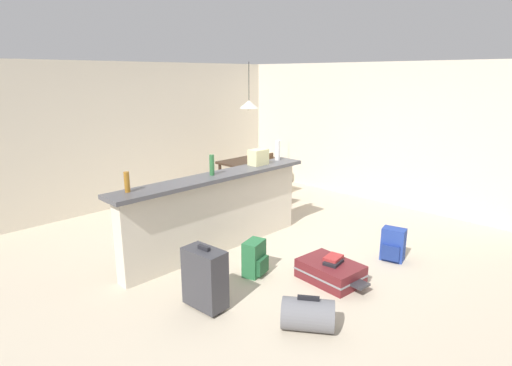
% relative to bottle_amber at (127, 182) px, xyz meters
% --- Properties ---
extents(ground_plane, '(13.00, 13.00, 0.05)m').
position_rel_bottle_amber_xyz_m(ground_plane, '(1.73, -0.37, -1.18)').
color(ground_plane, beige).
extents(wall_back, '(6.60, 0.10, 2.50)m').
position_rel_bottle_amber_xyz_m(wall_back, '(1.73, 2.68, 0.09)').
color(wall_back, beige).
rests_on(wall_back, ground_plane).
extents(wall_right, '(0.10, 6.00, 2.50)m').
position_rel_bottle_amber_xyz_m(wall_right, '(4.78, -0.07, 0.09)').
color(wall_right, beige).
rests_on(wall_right, ground_plane).
extents(partition_half_wall, '(2.80, 0.20, 0.99)m').
position_rel_bottle_amber_xyz_m(partition_half_wall, '(1.20, -0.07, -0.66)').
color(partition_half_wall, beige).
rests_on(partition_half_wall, ground_plane).
extents(bar_countertop, '(2.96, 0.40, 0.05)m').
position_rel_bottle_amber_xyz_m(bar_countertop, '(1.20, -0.07, -0.14)').
color(bar_countertop, '#4C4C51').
rests_on(bar_countertop, partition_half_wall).
extents(bottle_amber, '(0.06, 0.06, 0.23)m').
position_rel_bottle_amber_xyz_m(bottle_amber, '(0.00, 0.00, 0.00)').
color(bottle_amber, '#9E661E').
rests_on(bottle_amber, bar_countertop).
extents(bottle_green, '(0.06, 0.06, 0.26)m').
position_rel_bottle_amber_xyz_m(bottle_green, '(1.16, -0.04, 0.02)').
color(bottle_green, '#2D6B38').
rests_on(bottle_green, bar_countertop).
extents(bottle_white, '(0.08, 0.08, 0.29)m').
position_rel_bottle_amber_xyz_m(bottle_white, '(2.47, 0.01, 0.03)').
color(bottle_white, silver).
rests_on(bottle_white, bar_countertop).
extents(grocery_bag, '(0.26, 0.18, 0.22)m').
position_rel_bottle_amber_xyz_m(grocery_bag, '(2.02, -0.02, -0.00)').
color(grocery_bag, beige).
rests_on(grocery_bag, bar_countertop).
extents(dining_table, '(1.10, 0.80, 0.74)m').
position_rel_bottle_amber_xyz_m(dining_table, '(3.21, 1.31, -0.51)').
color(dining_table, '#332319').
rests_on(dining_table, ground_plane).
extents(dining_chair_near_partition, '(0.46, 0.46, 0.93)m').
position_rel_bottle_amber_xyz_m(dining_chair_near_partition, '(3.12, 0.74, -0.64)').
color(dining_chair_near_partition, '#4C331E').
rests_on(dining_chair_near_partition, ground_plane).
extents(pendant_lamp, '(0.34, 0.34, 0.85)m').
position_rel_bottle_amber_xyz_m(pendant_lamp, '(3.17, 1.34, 0.61)').
color(pendant_lamp, black).
extents(suitcase_flat_maroon, '(0.55, 0.85, 0.22)m').
position_rel_bottle_amber_xyz_m(suitcase_flat_maroon, '(1.56, -1.63, -1.05)').
color(suitcase_flat_maroon, maroon).
rests_on(suitcase_flat_maroon, ground_plane).
extents(backpack_green, '(0.32, 0.30, 0.42)m').
position_rel_bottle_amber_xyz_m(backpack_green, '(1.05, -0.91, -0.95)').
color(backpack_green, '#286B3D').
rests_on(backpack_green, ground_plane).
extents(suitcase_upright_charcoal, '(0.27, 0.46, 0.67)m').
position_rel_bottle_amber_xyz_m(suitcase_upright_charcoal, '(0.19, -1.07, -0.83)').
color(suitcase_upright_charcoal, '#38383D').
rests_on(suitcase_upright_charcoal, ground_plane).
extents(backpack_blue, '(0.29, 0.31, 0.42)m').
position_rel_bottle_amber_xyz_m(backpack_blue, '(2.56, -1.87, -0.95)').
color(backpack_blue, '#233D93').
rests_on(backpack_blue, ground_plane).
extents(duffel_bag_grey, '(0.52, 0.57, 0.34)m').
position_rel_bottle_amber_xyz_m(duffel_bag_grey, '(0.62, -2.03, -1.00)').
color(duffel_bag_grey, slate).
rests_on(duffel_bag_grey, ground_plane).
extents(book_stack, '(0.28, 0.22, 0.07)m').
position_rel_bottle_amber_xyz_m(book_stack, '(1.58, -1.65, -0.90)').
color(book_stack, black).
rests_on(book_stack, suitcase_flat_maroon).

